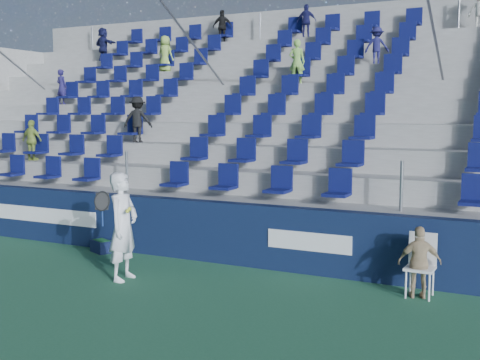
# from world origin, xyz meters

# --- Properties ---
(ground) EXTENTS (70.00, 70.00, 0.00)m
(ground) POSITION_xyz_m (0.00, 0.00, 0.00)
(ground) COLOR #2C6845
(ground) RESTS_ON ground
(sponsor_wall) EXTENTS (24.00, 0.32, 1.20)m
(sponsor_wall) POSITION_xyz_m (0.00, 3.15, 0.60)
(sponsor_wall) COLOR #101C3C
(sponsor_wall) RESTS_ON ground
(grandstand) EXTENTS (24.00, 8.17, 6.63)m
(grandstand) POSITION_xyz_m (-0.00, 8.24, 2.14)
(grandstand) COLOR #A4A49F
(grandstand) RESTS_ON ground
(tennis_player) EXTENTS (0.69, 0.74, 1.91)m
(tennis_player) POSITION_xyz_m (-1.33, 1.26, 0.96)
(tennis_player) COLOR white
(tennis_player) RESTS_ON ground
(line_judge_chair) EXTENTS (0.46, 0.47, 1.02)m
(line_judge_chair) POSITION_xyz_m (3.54, 2.66, 0.58)
(line_judge_chair) COLOR white
(line_judge_chair) RESTS_ON ground
(line_judge) EXTENTS (0.73, 0.49, 1.16)m
(line_judge) POSITION_xyz_m (3.54, 2.50, 0.58)
(line_judge) COLOR tan
(line_judge) RESTS_ON ground
(ball_bin) EXTENTS (0.55, 0.47, 0.26)m
(ball_bin) POSITION_xyz_m (-3.06, 2.75, 0.14)
(ball_bin) COLOR #0F1739
(ball_bin) RESTS_ON ground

